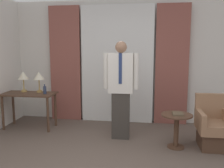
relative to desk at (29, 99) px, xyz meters
The scene contains 12 objects.
wall_back 2.07m from the desk, 25.99° to the left, with size 10.00×0.06×2.70m.
curtain_sheer_center 2.00m from the desk, 22.44° to the left, with size 1.59×0.06×2.58m.
curtain_drape_left 1.13m from the desk, 52.32° to the left, with size 0.70×0.06×2.58m.
curtain_drape_right 3.09m from the desk, 13.80° to the left, with size 0.70×0.06×2.58m.
desk is the anchor object (origin of this frame).
table_lamp_left 0.50m from the desk, 142.11° to the left, with size 0.22×0.22×0.43m.
table_lamp_right 0.50m from the desk, 37.89° to the left, with size 0.22×0.22×0.43m.
bottle_near_edge 0.42m from the desk, ahead, with size 0.06×0.06×0.20m.
person 2.00m from the desk, ahead, with size 0.64×0.21×1.79m.
armchair 3.58m from the desk, ahead, with size 0.53×0.64×0.88m.
side_table 2.99m from the desk, 11.97° to the right, with size 0.51×0.51×0.58m.
book 3.00m from the desk, 12.38° to the right, with size 0.17×0.20×0.03m.
Camera 1 is at (0.68, -2.67, 1.71)m, focal length 40.00 mm.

